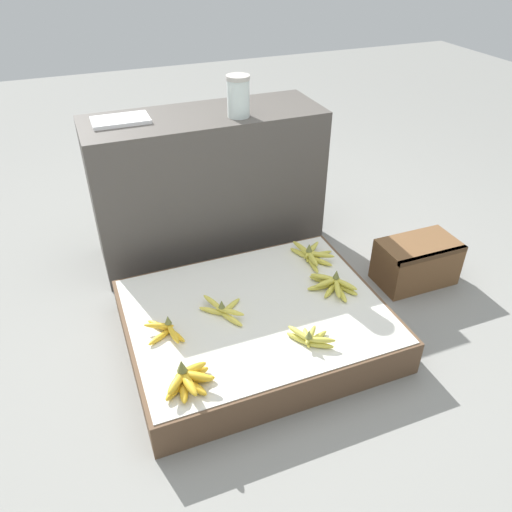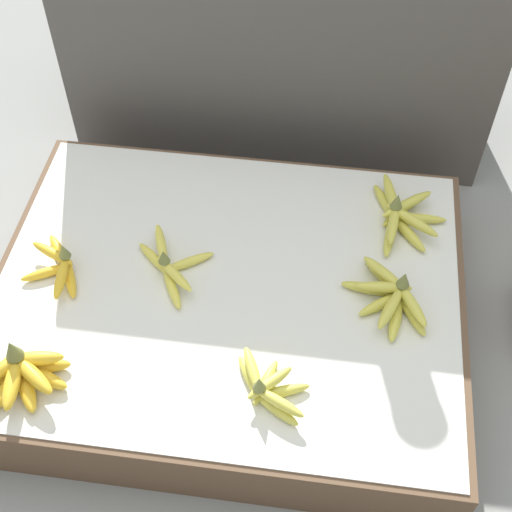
{
  "view_description": "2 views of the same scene",
  "coord_description": "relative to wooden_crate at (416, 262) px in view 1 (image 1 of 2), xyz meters",
  "views": [
    {
      "loc": [
        -0.6,
        -1.54,
        1.59
      ],
      "look_at": [
        0.05,
        0.13,
        0.36
      ],
      "focal_mm": 35.0,
      "sensor_mm": 36.0,
      "label": 1
    },
    {
      "loc": [
        0.2,
        -0.98,
        1.51
      ],
      "look_at": [
        0.07,
        0.01,
        0.28
      ],
      "focal_mm": 50.0,
      "sensor_mm": 36.0,
      "label": 2
    }
  ],
  "objects": [
    {
      "name": "wooden_crate",
      "position": [
        0.0,
        0.0,
        0.0
      ],
      "size": [
        0.4,
        0.23,
        0.23
      ],
      "color": "brown",
      "rests_on": "ground_plane"
    },
    {
      "name": "glass_jar",
      "position": [
        -0.74,
        0.59,
        0.76
      ],
      "size": [
        0.11,
        0.11,
        0.19
      ],
      "color": "silver",
      "rests_on": "back_vendor_table"
    },
    {
      "name": "banana_bunch_front_left",
      "position": [
        -1.31,
        -0.41,
        0.09
      ],
      "size": [
        0.21,
        0.16,
        0.11
      ],
      "color": "gold",
      "rests_on": "display_platform"
    },
    {
      "name": "banana_bunch_back_right",
      "position": [
        -0.53,
        0.15,
        0.08
      ],
      "size": [
        0.19,
        0.26,
        0.09
      ],
      "color": "gold",
      "rests_on": "display_platform"
    },
    {
      "name": "back_vendor_table",
      "position": [
        -0.89,
        0.69,
        0.27
      ],
      "size": [
        1.2,
        0.42,
        0.78
      ],
      "color": "#4C4742",
      "rests_on": "ground_plane"
    },
    {
      "name": "banana_bunch_middle_midleft",
      "position": [
        -1.07,
        -0.08,
        0.08
      ],
      "size": [
        0.2,
        0.23,
        0.08
      ],
      "color": "#DBCC4C",
      "rests_on": "display_platform"
    },
    {
      "name": "banana_bunch_front_midright",
      "position": [
        -0.8,
        -0.37,
        0.08
      ],
      "size": [
        0.17,
        0.17,
        0.08
      ],
      "color": "gold",
      "rests_on": "display_platform"
    },
    {
      "name": "ground_plane",
      "position": [
        -0.93,
        -0.1,
        -0.12
      ],
      "size": [
        10.0,
        10.0,
        0.0
      ],
      "primitive_type": "plane",
      "color": "gray"
    },
    {
      "name": "banana_bunch_middle_right",
      "position": [
        -0.55,
        -0.1,
        0.08
      ],
      "size": [
        0.2,
        0.24,
        0.09
      ],
      "color": "gold",
      "rests_on": "display_platform"
    },
    {
      "name": "banana_bunch_middle_left",
      "position": [
        -1.33,
        -0.12,
        0.08
      ],
      "size": [
        0.16,
        0.21,
        0.09
      ],
      "color": "gold",
      "rests_on": "display_platform"
    },
    {
      "name": "display_platform",
      "position": [
        -0.93,
        -0.1,
        -0.03
      ],
      "size": [
        1.11,
        0.89,
        0.17
      ],
      "color": "brown",
      "rests_on": "ground_plane"
    },
    {
      "name": "foam_tray_white",
      "position": [
        -1.29,
        0.72,
        0.67
      ],
      "size": [
        0.27,
        0.16,
        0.02
      ],
      "color": "white",
      "rests_on": "back_vendor_table"
    }
  ]
}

